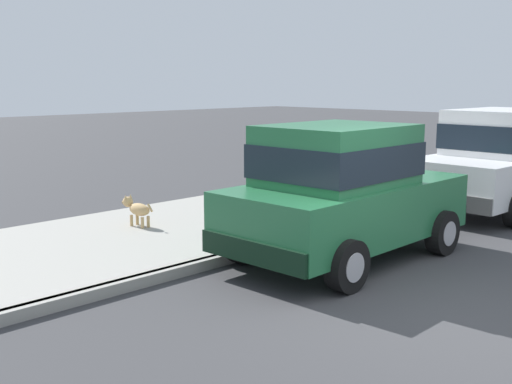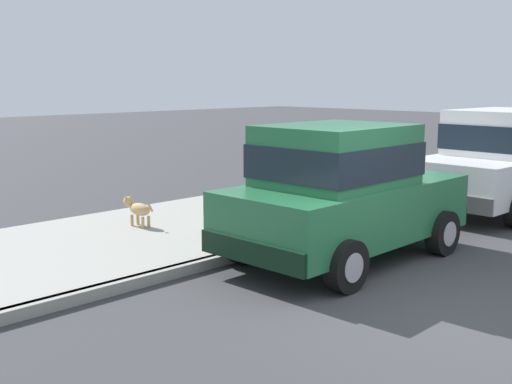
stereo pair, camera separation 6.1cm
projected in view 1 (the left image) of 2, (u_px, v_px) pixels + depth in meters
ground_plane at (457, 317)px, 6.66m from camera, size 80.00×80.00×0.00m
curb at (246, 253)px, 8.87m from camera, size 0.16×64.00×0.14m
sidewalk at (167, 232)px, 10.12m from camera, size 3.60×64.00×0.14m
car_green_hatchback at (342, 191)px, 8.61m from camera, size 2.00×3.82×1.88m
car_white_sedan at (504, 159)px, 12.11m from camera, size 2.12×4.65×1.92m
dog_tan at (137, 208)px, 10.17m from camera, size 0.76×0.23×0.49m
fire_hydrant at (317, 201)px, 10.59m from camera, size 0.34×0.24×0.72m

